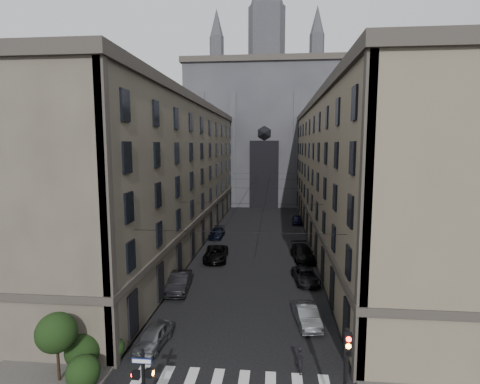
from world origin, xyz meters
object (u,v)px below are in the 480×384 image
(pedestrian_signal_left, at_px, (143,384))
(car_left_midfar, at_px, (216,254))
(car_right_midnear, at_px, (306,276))
(car_right_far, at_px, (297,220))
(pedestrian, at_px, (300,360))
(traffic_light_right, at_px, (346,370))
(car_left_midnear, at_px, (179,282))
(car_right_midfar, at_px, (303,253))
(car_right_near, at_px, (307,315))
(car_left_near, at_px, (154,337))
(gothic_tower, at_px, (266,125))
(car_left_far, at_px, (217,233))

(pedestrian_signal_left, xyz_separation_m, car_left_midfar, (-0.81, 25.88, -1.55))
(car_right_midnear, relative_size, car_right_far, 1.13)
(pedestrian, bearing_deg, car_right_far, -17.90)
(traffic_light_right, xyz_separation_m, car_right_midnear, (-0.20, 19.32, -2.64))
(traffic_light_right, bearing_deg, car_right_midnear, 90.60)
(car_left_midnear, distance_m, car_right_midfar, 15.75)
(car_right_midnear, xyz_separation_m, car_right_far, (0.69, 26.96, 0.06))
(car_right_midnear, bearing_deg, pedestrian, -102.92)
(car_right_near, bearing_deg, car_left_near, -166.40)
(car_left_midfar, bearing_deg, car_right_near, -61.67)
(gothic_tower, relative_size, car_left_far, 12.81)
(car_left_midfar, bearing_deg, car_left_midnear, -104.88)
(car_right_far, bearing_deg, pedestrian_signal_left, -100.38)
(pedestrian_signal_left, bearing_deg, car_left_far, 93.68)
(traffic_light_right, distance_m, car_left_midfar, 27.44)
(pedestrian, bearing_deg, car_right_midnear, -20.64)
(gothic_tower, height_order, traffic_light_right, gothic_tower)
(car_left_midfar, distance_m, car_right_midfar, 10.01)
(pedestrian_signal_left, distance_m, car_right_midnear, 21.73)
(pedestrian_signal_left, xyz_separation_m, car_left_near, (-1.96, 7.18, -1.66))
(car_left_far, bearing_deg, pedestrian_signal_left, -85.26)
(pedestrian, bearing_deg, car_left_midnear, 26.69)
(traffic_light_right, bearing_deg, pedestrian_signal_left, -177.36)
(pedestrian_signal_left, distance_m, pedestrian, 9.17)
(gothic_tower, bearing_deg, car_right_midfar, -83.10)
(pedestrian_signal_left, xyz_separation_m, car_left_midnear, (-2.69, 16.53, -1.50))
(car_left_midnear, bearing_deg, car_left_near, -90.81)
(traffic_light_right, bearing_deg, car_right_midfar, 89.94)
(car_left_midnear, xyz_separation_m, car_right_near, (11.00, -5.34, -0.12))
(car_left_midfar, height_order, car_right_midfar, car_right_midfar)
(gothic_tower, xyz_separation_m, traffic_light_right, (5.60, -73.04, -14.51))
(car_left_far, distance_m, car_right_midnear, 19.99)
(car_right_far, xyz_separation_m, pedestrian, (-2.15, -41.58, 0.12))
(gothic_tower, distance_m, car_left_midfar, 50.72)
(car_left_midfar, xyz_separation_m, car_right_far, (10.42, 20.83, -0.07))
(pedestrian_signal_left, distance_m, car_left_midnear, 16.81)
(car_left_near, bearing_deg, pedestrian, -6.92)
(traffic_light_right, relative_size, car_right_near, 1.22)
(gothic_tower, xyz_separation_m, pedestrian_signal_left, (-3.51, -73.46, -15.48))
(car_left_midfar, bearing_deg, car_right_midfar, 2.50)
(car_left_midfar, relative_size, car_right_midnear, 1.19)
(car_right_midnear, xyz_separation_m, car_right_midfar, (0.23, 7.19, 0.17))
(pedestrian_signal_left, relative_size, pedestrian, 2.40)
(pedestrian_signal_left, relative_size, car_right_far, 0.96)
(car_left_near, distance_m, car_left_midfar, 18.74)
(car_right_midnear, height_order, car_right_midfar, car_right_midfar)
(gothic_tower, distance_m, car_left_near, 68.68)
(car_right_midfar, bearing_deg, car_right_near, -99.71)
(pedestrian_signal_left, height_order, car_left_midfar, pedestrian_signal_left)
(car_right_near, distance_m, car_right_midnear, 8.57)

